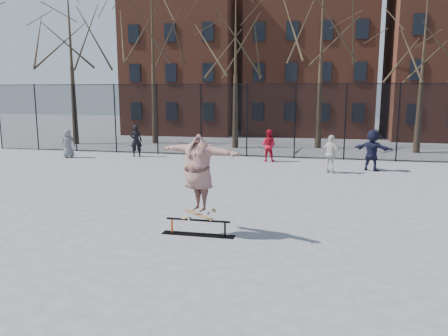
% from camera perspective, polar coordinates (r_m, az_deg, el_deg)
% --- Properties ---
extents(ground, '(100.00, 100.00, 0.00)m').
position_cam_1_polar(ground, '(11.49, -0.84, -8.15)').
color(ground, '#5D5D62').
extents(skate_rail, '(1.87, 0.29, 0.41)m').
position_cam_1_polar(skate_rail, '(11.11, -3.40, -7.93)').
color(skate_rail, black).
rests_on(skate_rail, ground).
extents(skateboard, '(0.79, 0.19, 0.09)m').
position_cam_1_polar(skateboard, '(11.02, -3.30, -6.47)').
color(skateboard, '#A57D42').
rests_on(skateboard, skate_rail).
extents(skater, '(2.43, 1.39, 1.91)m').
position_cam_1_polar(skater, '(10.78, -3.35, -1.35)').
color(skater, '#6B3E9C').
rests_on(skater, skateboard).
extents(bystander_grey, '(0.90, 0.84, 1.55)m').
position_cam_1_polar(bystander_grey, '(25.22, -19.70, 3.03)').
color(bystander_grey, slate).
rests_on(bystander_grey, ground).
extents(bystander_black, '(0.74, 0.61, 1.76)m').
position_cam_1_polar(bystander_black, '(24.61, -11.41, 3.51)').
color(bystander_black, black).
rests_on(bystander_black, ground).
extents(bystander_red, '(0.90, 0.77, 1.64)m').
position_cam_1_polar(bystander_red, '(22.62, 5.83, 2.95)').
color(bystander_red, red).
rests_on(bystander_red, ground).
extents(bystander_white, '(1.06, 0.87, 1.68)m').
position_cam_1_polar(bystander_white, '(19.82, 13.79, 1.78)').
color(bystander_white, silver).
rests_on(bystander_white, ground).
extents(bystander_navy, '(1.80, 1.29, 1.88)m').
position_cam_1_polar(bystander_navy, '(20.91, 18.78, 2.21)').
color(bystander_navy, '#191A32').
rests_on(bystander_navy, ground).
extents(fence, '(34.03, 0.07, 4.00)m').
position_cam_1_polar(fence, '(23.81, 6.32, 6.27)').
color(fence, black).
rests_on(fence, ground).
extents(tree_row, '(33.66, 7.46, 10.67)m').
position_cam_1_polar(tree_row, '(28.17, 6.99, 17.64)').
color(tree_row, black).
rests_on(tree_row, ground).
extents(rowhouses, '(29.00, 7.00, 13.00)m').
position_cam_1_polar(rowhouses, '(36.76, 9.86, 13.74)').
color(rowhouses, brown).
rests_on(rowhouses, ground).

